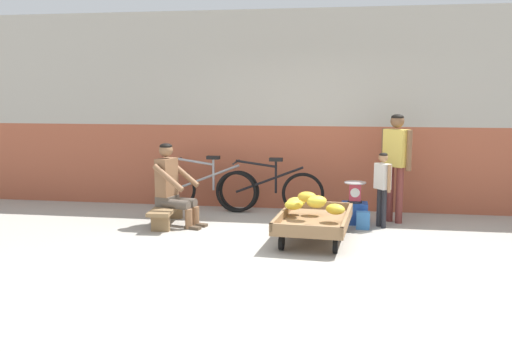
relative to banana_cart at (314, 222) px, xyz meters
name	(u,v)px	position (x,y,z in m)	size (l,w,h in m)	color
ground_plane	(291,256)	(-0.22, -0.71, -0.24)	(80.00, 80.00, 0.00)	#A39E93
back_wall	(309,111)	(-0.22, 2.00, 1.30)	(16.00, 0.30, 3.08)	#A35138
banana_cart	(314,222)	(0.00, 0.00, 0.00)	(0.95, 1.50, 0.36)	#8E6B47
banana_pile	(311,203)	(-0.05, 0.05, 0.23)	(0.82, 0.77, 0.25)	gold
low_bench	(167,210)	(-2.07, 0.53, -0.04)	(0.38, 1.12, 0.27)	olive
vendor_seated	(172,185)	(-1.99, 0.50, 0.33)	(0.73, 0.58, 1.14)	brown
plastic_crate	(354,213)	(0.50, 1.00, -0.09)	(0.36, 0.28, 0.30)	#234CA8
weighing_scale	(355,192)	(0.50, 1.00, 0.21)	(0.30, 0.30, 0.29)	#28282D
bicycle_near_left	(207,188)	(-1.76, 1.56, 0.11)	(1.66, 0.48, 0.86)	black
bicycle_far_left	(269,191)	(-0.77, 1.46, 0.11)	(1.66, 0.48, 0.86)	black
customer_adult	(396,156)	(1.06, 1.18, 0.71)	(0.39, 0.36, 1.53)	brown
customer_child	(382,181)	(0.86, 0.84, 0.39)	(0.23, 0.28, 1.03)	#232328
shopping_bag	(363,220)	(0.62, 0.69, -0.12)	(0.18, 0.12, 0.24)	#3370B7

